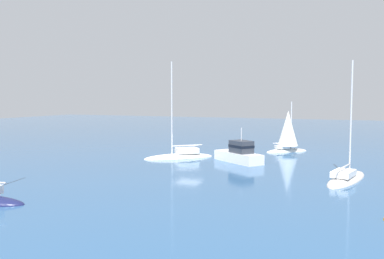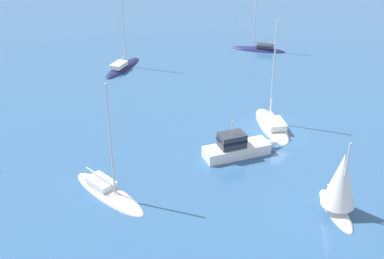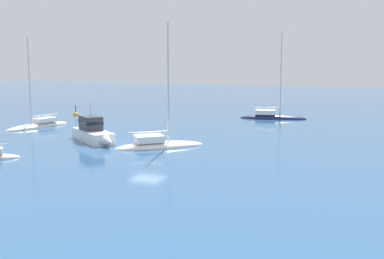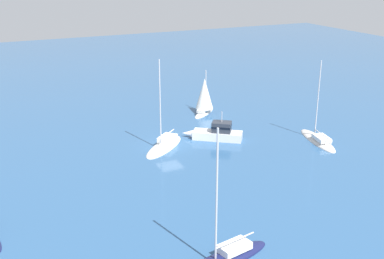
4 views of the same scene
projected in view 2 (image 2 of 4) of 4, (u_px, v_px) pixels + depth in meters
ground_plane at (273, 131)px, 44.25m from camera, size 160.00×160.00×0.00m
sailboat at (340, 186)px, 33.01m from camera, size 4.65×4.23×5.94m
sloop at (108, 192)px, 35.77m from camera, size 3.38×7.65×9.18m
sloop_1 at (259, 49)px, 63.66m from camera, size 3.41×6.95×9.94m
ketch at (272, 125)px, 44.97m from camera, size 6.72×6.37×9.98m
sailboat_1 at (122, 67)px, 57.88m from camera, size 7.56×3.13×9.93m
cabin_cruiser at (238, 147)px, 40.29m from camera, size 6.17×5.06×3.25m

